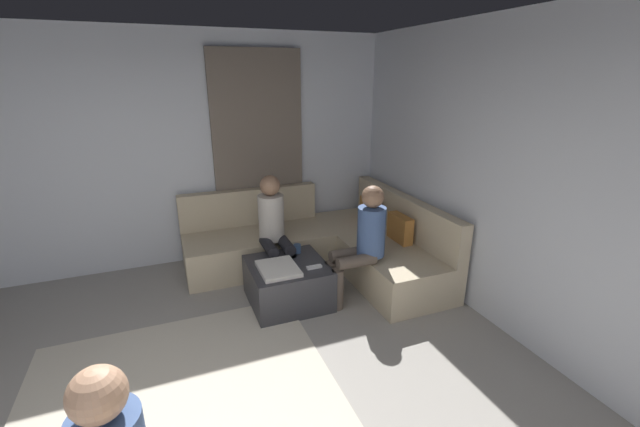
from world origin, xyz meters
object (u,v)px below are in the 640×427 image
object	(u,v)px
sectional_couch	(325,245)
ottoman	(288,283)
coffee_mug	(297,249)
person_on_couch_back	(362,240)
game_remote	(314,267)
person_on_couch_side	(274,227)

from	to	relation	value
sectional_couch	ottoman	world-z (taller)	sectional_couch
coffee_mug	person_on_couch_back	bearing A→B (deg)	51.08
sectional_couch	game_remote	distance (m)	0.92
ottoman	sectional_couch	bearing A→B (deg)	132.60
ottoman	person_on_couch_side	distance (m)	0.64
game_remote	sectional_couch	bearing A→B (deg)	150.70
game_remote	person_on_couch_side	bearing A→B (deg)	-161.23
coffee_mug	game_remote	size ratio (longest dim) A/B	0.63
person_on_couch_back	game_remote	bearing A→B (deg)	86.03
coffee_mug	game_remote	bearing A→B (deg)	5.71
person_on_couch_side	ottoman	bearing A→B (deg)	89.78
ottoman	person_on_couch_side	size ratio (longest dim) A/B	0.63
person_on_couch_back	coffee_mug	bearing A→B (deg)	51.08
ottoman	game_remote	world-z (taller)	game_remote
game_remote	person_on_couch_back	size ratio (longest dim) A/B	0.12
coffee_mug	person_on_couch_side	bearing A→B (deg)	-143.66
game_remote	person_on_couch_side	world-z (taller)	person_on_couch_side
coffee_mug	person_on_couch_back	distance (m)	0.72
sectional_couch	ottoman	bearing A→B (deg)	-47.40
game_remote	person_on_couch_back	world-z (taller)	person_on_couch_back
sectional_couch	person_on_couch_back	bearing A→B (deg)	3.82
sectional_couch	person_on_couch_side	xyz separation A→B (m)	(0.15, -0.66, 0.38)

